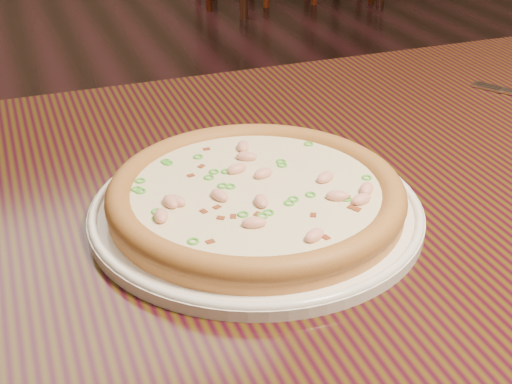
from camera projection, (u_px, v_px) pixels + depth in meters
name	position (u px, v px, depth m)	size (l,w,h in m)	color
hero_table	(331.00, 247.00, 0.90)	(1.20, 0.80, 0.75)	black
plate	(256.00, 209.00, 0.77)	(0.36, 0.36, 0.02)	white
pizza	(256.00, 194.00, 0.76)	(0.32, 0.32, 0.03)	#C98342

